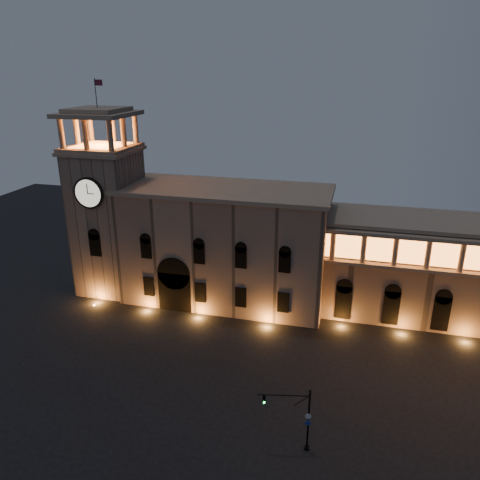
{
  "coord_description": "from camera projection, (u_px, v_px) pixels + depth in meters",
  "views": [
    {
      "loc": [
        16.48,
        -40.91,
        33.91
      ],
      "look_at": [
        1.86,
        16.0,
        12.07
      ],
      "focal_mm": 35.0,
      "sensor_mm": 36.0,
      "label": 1
    }
  ],
  "objects": [
    {
      "name": "ground",
      "position": [
        189.0,
        386.0,
        52.8
      ],
      "size": [
        160.0,
        160.0,
        0.0
      ],
      "primitive_type": "plane",
      "color": "black",
      "rests_on": "ground"
    },
    {
      "name": "traffic_light",
      "position": [
        299.0,
        418.0,
        42.95
      ],
      "size": [
        4.85,
        1.28,
        6.77
      ],
      "rotation": [
        0.0,
        0.0,
        0.2
      ],
      "color": "black",
      "rests_on": "ground"
    },
    {
      "name": "colonnade_wing",
      "position": [
        465.0,
        272.0,
        64.5
      ],
      "size": [
        40.6,
        11.5,
        14.5
      ],
      "color": "#866956",
      "rests_on": "ground"
    },
    {
      "name": "clock_tower",
      "position": [
        108.0,
        214.0,
        72.27
      ],
      "size": [
        9.8,
        9.8,
        32.4
      ],
      "color": "#8C6E5B",
      "rests_on": "ground"
    },
    {
      "name": "government_building",
      "position": [
        224.0,
        245.0,
        70.14
      ],
      "size": [
        30.8,
        12.8,
        17.6
      ],
      "color": "#8C6E5B",
      "rests_on": "ground"
    }
  ]
}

